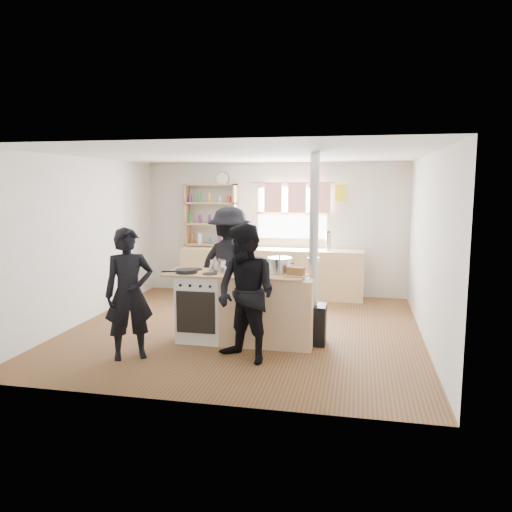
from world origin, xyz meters
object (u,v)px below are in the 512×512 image
at_px(stockpot_counter, 280,265).
at_px(person_near_left, 129,294).
at_px(roast_tray, 237,270).
at_px(person_near_right, 246,294).
at_px(stockpot_stove, 218,266).
at_px(thermos, 328,241).
at_px(bread_board, 296,273).
at_px(skillet_greens, 187,271).
at_px(flue_heater, 313,296).
at_px(person_far, 230,265).
at_px(cooking_island, 246,308).

bearing_deg(stockpot_counter, person_near_left, -149.19).
relative_size(roast_tray, person_near_right, 0.25).
bearing_deg(stockpot_stove, person_near_right, -54.32).
bearing_deg(stockpot_stove, person_near_left, -130.86).
relative_size(thermos, bread_board, 1.05).
distance_m(skillet_greens, roast_tray, 0.68).
bearing_deg(flue_heater, bread_board, -137.28).
bearing_deg(bread_board, stockpot_counter, 142.88).
distance_m(bread_board, person_far, 1.49).
bearing_deg(flue_heater, person_near_right, -130.60).
xyz_separation_m(thermos, stockpot_stove, (-1.30, -2.70, -0.06)).
bearing_deg(person_near_right, skillet_greens, 176.83).
bearing_deg(skillet_greens, roast_tray, 10.51).
bearing_deg(thermos, stockpot_stove, -115.74).
height_order(bread_board, person_near_right, person_near_right).
height_order(stockpot_stove, bread_board, stockpot_stove).
xyz_separation_m(stockpot_stove, flue_heater, (1.28, 0.04, -0.36)).
distance_m(bread_board, person_near_left, 2.08).
distance_m(thermos, person_near_right, 3.57).
height_order(thermos, cooking_island, thermos).
bearing_deg(person_near_left, person_near_right, -24.95).
bearing_deg(bread_board, cooking_island, 173.32).
bearing_deg(person_near_right, roast_tray, 140.48).
xyz_separation_m(stockpot_counter, person_near_right, (-0.27, -0.82, -0.21)).
relative_size(roast_tray, stockpot_stove, 1.91).
relative_size(thermos, stockpot_counter, 1.04).
bearing_deg(roast_tray, person_near_right, -68.57).
distance_m(bread_board, flue_heater, 0.43).
height_order(thermos, flue_heater, flue_heater).
relative_size(stockpot_stove, person_far, 0.12).
bearing_deg(person_far, stockpot_stove, 113.60).
xyz_separation_m(cooking_island, skillet_greens, (-0.77, -0.12, 0.49)).
distance_m(stockpot_stove, person_far, 0.83).
distance_m(cooking_island, skillet_greens, 0.93).
xyz_separation_m(roast_tray, stockpot_stove, (-0.29, 0.07, 0.04)).
xyz_separation_m(cooking_island, roast_tray, (-0.11, -0.00, 0.50)).
bearing_deg(person_far, cooking_island, 136.83).
bearing_deg(person_near_left, thermos, 27.86).
distance_m(stockpot_stove, stockpot_counter, 0.84).
xyz_separation_m(person_near_left, person_far, (0.79, 1.78, 0.09)).
height_order(skillet_greens, roast_tray, roast_tray).
xyz_separation_m(skillet_greens, stockpot_stove, (0.38, 0.19, 0.05)).
bearing_deg(bread_board, stockpot_stove, 172.01).
bearing_deg(person_near_left, flue_heater, -6.58).
bearing_deg(person_far, skillet_greens, 92.19).
relative_size(person_near_left, person_far, 0.90).
bearing_deg(skillet_greens, cooking_island, 9.06).
relative_size(skillet_greens, stockpot_counter, 1.18).
height_order(cooking_island, flue_heater, flue_heater).
xyz_separation_m(person_near_right, person_far, (-0.62, 1.61, 0.06)).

